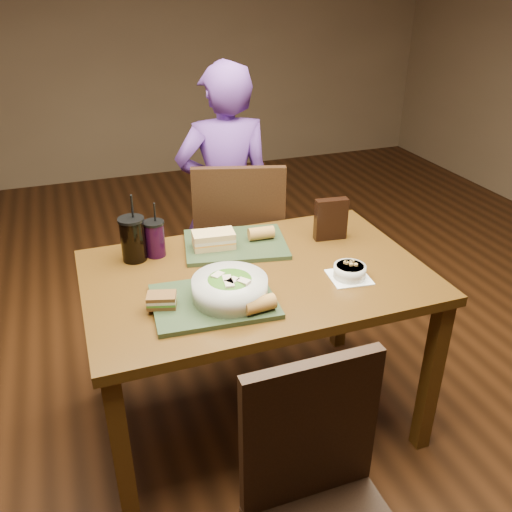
% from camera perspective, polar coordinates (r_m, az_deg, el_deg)
% --- Properties ---
extents(ground, '(6.00, 6.00, 0.00)m').
position_cam_1_polar(ground, '(2.54, 0.00, -16.62)').
color(ground, '#381C0B').
rests_on(ground, ground).
extents(dining_table, '(1.30, 0.85, 0.75)m').
position_cam_1_polar(dining_table, '(2.13, 0.00, -3.82)').
color(dining_table, '#4C2F0F').
rests_on(dining_table, ground).
extents(chair_near, '(0.40, 0.40, 0.91)m').
position_cam_1_polar(chair_near, '(1.61, 6.97, -24.40)').
color(chair_near, black).
rests_on(chair_near, ground).
extents(chair_far, '(0.54, 0.54, 1.00)m').
position_cam_1_polar(chair_far, '(2.73, -2.41, 1.10)').
color(chair_far, black).
rests_on(chair_far, ground).
extents(diner, '(0.55, 0.39, 1.41)m').
position_cam_1_polar(diner, '(2.91, -3.19, 6.13)').
color(diner, '#5A3186').
rests_on(diner, ground).
extents(tray_near, '(0.44, 0.35, 0.02)m').
position_cam_1_polar(tray_near, '(1.90, -4.48, -4.76)').
color(tray_near, '#27361E').
rests_on(tray_near, dining_table).
extents(tray_far, '(0.47, 0.39, 0.02)m').
position_cam_1_polar(tray_far, '(2.28, -2.18, 1.25)').
color(tray_far, '#27361E').
rests_on(tray_far, dining_table).
extents(salad_bowl, '(0.26, 0.26, 0.09)m').
position_cam_1_polar(salad_bowl, '(1.87, -2.77, -3.30)').
color(salad_bowl, silver).
rests_on(salad_bowl, tray_near).
extents(soup_bowl, '(0.16, 0.16, 0.06)m').
position_cam_1_polar(soup_bowl, '(2.07, 9.83, -1.58)').
color(soup_bowl, white).
rests_on(soup_bowl, dining_table).
extents(sandwich_near, '(0.11, 0.09, 0.05)m').
position_cam_1_polar(sandwich_near, '(1.86, -9.90, -4.61)').
color(sandwich_near, '#593819').
rests_on(sandwich_near, tray_near).
extents(sandwich_far, '(0.18, 0.11, 0.07)m').
position_cam_1_polar(sandwich_far, '(2.23, -4.48, 1.73)').
color(sandwich_far, tan).
rests_on(sandwich_far, tray_far).
extents(baguette_near, '(0.11, 0.06, 0.05)m').
position_cam_1_polar(baguette_near, '(1.81, 0.38, -5.10)').
color(baguette_near, '#AD7533').
rests_on(baguette_near, tray_near).
extents(baguette_far, '(0.11, 0.06, 0.05)m').
position_cam_1_polar(baguette_far, '(2.29, 0.54, 2.42)').
color(baguette_far, '#AD7533').
rests_on(baguette_far, tray_far).
extents(cup_cola, '(0.10, 0.10, 0.28)m').
position_cam_1_polar(cup_cola, '(2.19, -12.83, 1.77)').
color(cup_cola, black).
rests_on(cup_cola, dining_table).
extents(cup_berry, '(0.09, 0.09, 0.23)m').
position_cam_1_polar(cup_berry, '(2.22, -10.60, 1.83)').
color(cup_berry, black).
rests_on(cup_berry, dining_table).
extents(chip_bag, '(0.14, 0.06, 0.18)m').
position_cam_1_polar(chip_bag, '(2.34, 7.88, 3.86)').
color(chip_bag, black).
rests_on(chip_bag, dining_table).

